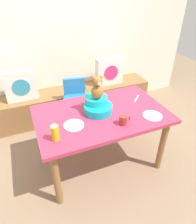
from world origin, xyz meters
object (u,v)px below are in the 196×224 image
(book_stack, at_px, (79,87))
(ketchup_bottle, at_px, (55,132))
(cell_phone, at_px, (103,98))
(highchair, at_px, (76,100))
(infant_seat_teal, at_px, (97,106))
(dining_table, at_px, (101,121))
(teddy_bear, at_px, (97,88))
(pillow_floral_left, at_px, (21,85))
(dinner_plate_far, at_px, (74,125))
(pillow_floral_right, at_px, (109,71))
(dinner_plate_near, at_px, (152,116))
(coffee_mug, at_px, (123,120))

(book_stack, height_order, ketchup_bottle, ketchup_bottle)
(ketchup_bottle, bearing_deg, cell_phone, 37.17)
(highchair, height_order, infant_seat_teal, infant_seat_teal)
(dining_table, distance_m, teddy_bear, 0.38)
(pillow_floral_left, distance_m, dinner_plate_far, 1.33)
(infant_seat_teal, distance_m, cell_phone, 0.29)
(book_stack, xyz_separation_m, infant_seat_teal, (-0.14, -1.14, 0.32))
(book_stack, height_order, dining_table, dining_table)
(highchair, distance_m, infant_seat_teal, 0.76)
(pillow_floral_right, distance_m, infant_seat_teal, 1.31)
(dining_table, distance_m, ketchup_bottle, 0.62)
(dining_table, relative_size, cell_phone, 9.68)
(pillow_floral_left, relative_size, cell_phone, 3.06)
(book_stack, bearing_deg, pillow_floral_left, -178.59)
(book_stack, distance_m, cell_phone, 0.94)
(book_stack, xyz_separation_m, ketchup_bottle, (-0.65, -1.42, 0.34))
(infant_seat_teal, relative_size, teddy_bear, 1.32)
(dining_table, relative_size, highchair, 1.76)
(pillow_floral_right, bearing_deg, dinner_plate_near, -97.14)
(pillow_floral_right, relative_size, book_stack, 2.20)
(pillow_floral_right, relative_size, dinner_plate_near, 2.20)
(pillow_floral_left, distance_m, pillow_floral_right, 1.38)
(book_stack, relative_size, dinner_plate_near, 1.00)
(pillow_floral_right, bearing_deg, cell_phone, -119.80)
(cell_phone, bearing_deg, pillow_floral_left, -0.95)
(infant_seat_teal, bearing_deg, ketchup_bottle, -151.18)
(highchair, relative_size, dinner_plate_far, 3.95)
(ketchup_bottle, relative_size, coffee_mug, 1.54)
(pillow_floral_left, xyz_separation_m, infant_seat_teal, (0.71, -1.12, 0.13))
(dining_table, xyz_separation_m, cell_phone, (0.13, 0.27, 0.11))
(ketchup_bottle, bearing_deg, infant_seat_teal, 28.82)
(teddy_bear, distance_m, dinner_plate_far, 0.44)
(highchair, relative_size, infant_seat_teal, 2.39)
(highchair, xyz_separation_m, infant_seat_teal, (0.04, -0.70, 0.29))
(dining_table, relative_size, dinner_plate_near, 6.97)
(ketchup_bottle, relative_size, dinner_plate_far, 0.92)
(book_stack, relative_size, teddy_bear, 0.80)
(pillow_floral_left, height_order, dinner_plate_near, pillow_floral_left)
(dining_table, distance_m, cell_phone, 0.32)
(ketchup_bottle, bearing_deg, highchair, 64.35)
(teddy_bear, bearing_deg, highchair, 93.33)
(pillow_floral_right, distance_m, coffee_mug, 1.52)
(dining_table, bearing_deg, cell_phone, 64.49)
(dinner_plate_far, xyz_separation_m, cell_phone, (0.47, 0.38, -0.00))
(infant_seat_teal, bearing_deg, highchair, 93.33)
(ketchup_bottle, height_order, coffee_mug, ketchup_bottle)
(infant_seat_teal, height_order, teddy_bear, teddy_bear)
(pillow_floral_left, xyz_separation_m, cell_phone, (0.87, -0.89, 0.06))
(teddy_bear, bearing_deg, dinner_plate_near, -31.93)
(ketchup_bottle, distance_m, dinner_plate_far, 0.26)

